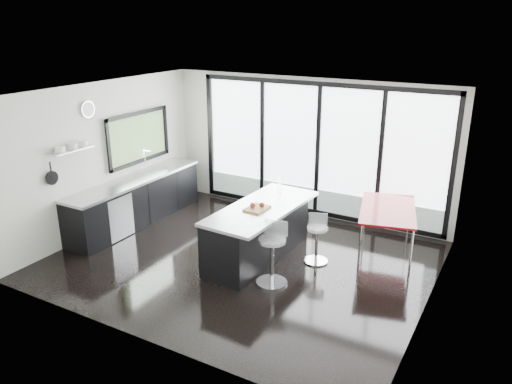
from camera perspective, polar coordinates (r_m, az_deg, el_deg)
The scene contains 11 objects.
floor at distance 8.52m, azimuth -1.59°, elevation -7.79°, with size 6.00×5.00×0.00m, color black.
ceiling at distance 7.65m, azimuth -1.79°, elevation 11.19°, with size 6.00×5.00×0.00m, color white.
wall_back at distance 10.02m, azimuth 6.95°, elevation 4.09°, with size 6.00×0.09×2.80m.
wall_front at distance 6.12m, azimuth -13.84°, elevation -5.26°, with size 6.00×0.00×2.80m, color beige.
wall_left at distance 9.93m, azimuth -15.81°, elevation 5.09°, with size 0.26×5.00×2.80m.
wall_right at distance 7.01m, azimuth 19.88°, elevation -2.65°, with size 0.00×5.00×2.80m, color beige.
counter_cabinets at distance 10.13m, azimuth -13.54°, elevation -0.94°, with size 0.69×3.24×1.36m.
island at distance 8.43m, azimuth 0.22°, elevation -4.49°, with size 1.08×2.35×1.23m.
bar_stool_near at distance 7.66m, azimuth 1.83°, elevation -7.90°, with size 0.48×0.48×0.77m, color silver.
bar_stool_far at distance 8.39m, azimuth 6.93°, elevation -5.97°, with size 0.40×0.40×0.64m, color silver.
red_table at distance 8.86m, azimuth 14.63°, elevation -4.36°, with size 0.89×1.56×0.84m, color maroon.
Camera 1 is at (3.91, -6.49, 3.90)m, focal length 35.00 mm.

